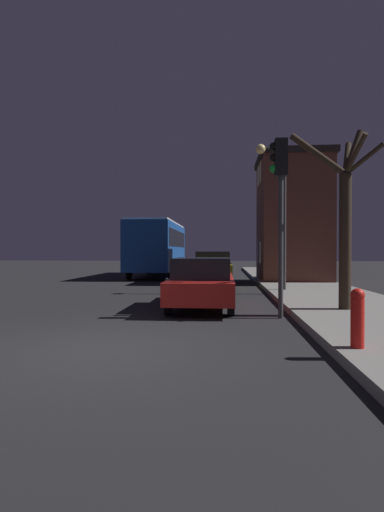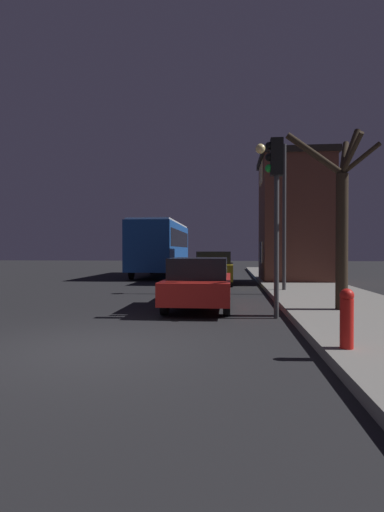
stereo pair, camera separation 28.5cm
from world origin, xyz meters
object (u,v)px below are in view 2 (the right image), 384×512
object	(u,v)px
bare_tree	(341,215)
car_mid_lane	(215,268)
car_near_lane	(200,282)
bus	(161,244)
fire_hydrant	(347,317)
streetlamp	(276,193)
traffic_light	(275,190)

from	to	relation	value
bare_tree	car_mid_lane	xyz separation A→B (m)	(-3.55, 9.29, -1.74)
car_near_lane	car_mid_lane	xyz separation A→B (m)	(0.10, 8.08, 0.07)
bare_tree	car_near_lane	world-z (taller)	bare_tree
bare_tree	car_near_lane	size ratio (longest dim) A/B	0.99
bare_tree	bus	distance (m)	16.86
car_near_lane	fire_hydrant	distance (m)	5.98
bare_tree	streetlamp	bearing A→B (deg)	101.75
car_mid_lane	bus	bearing A→B (deg)	122.28
bare_tree	bus	world-z (taller)	bare_tree
fire_hydrant	bare_tree	bearing A→B (deg)	76.27
car_mid_lane	car_near_lane	bearing A→B (deg)	-90.74
car_mid_lane	fire_hydrant	xyz separation A→B (m)	(2.53, -13.45, -0.17)
bare_tree	fire_hydrant	bearing A→B (deg)	-103.73
bare_tree	car_mid_lane	distance (m)	10.10
bare_tree	traffic_light	bearing A→B (deg)	-163.32
traffic_light	fire_hydrant	bearing A→B (deg)	-79.63
bus	bare_tree	bearing A→B (deg)	-64.42
bare_tree	car_mid_lane	world-z (taller)	bare_tree
traffic_light	car_mid_lane	xyz separation A→B (m)	(-1.87, 9.80, -2.32)
fire_hydrant	traffic_light	bearing A→B (deg)	100.37
traffic_light	fire_hydrant	xyz separation A→B (m)	(0.67, -3.65, -2.49)
streetlamp	fire_hydrant	distance (m)	9.72
traffic_light	car_mid_lane	bearing A→B (deg)	100.78
bus	car_near_lane	bearing A→B (deg)	-75.47
bus	car_mid_lane	world-z (taller)	bus
bare_tree	car_near_lane	bearing A→B (deg)	161.64
streetlamp	car_near_lane	distance (m)	5.57
traffic_light	fire_hydrant	size ratio (longest dim) A/B	4.83
traffic_light	fire_hydrant	world-z (taller)	traffic_light
car_near_lane	fire_hydrant	xyz separation A→B (m)	(2.64, -5.36, -0.10)
streetlamp	car_mid_lane	world-z (taller)	streetlamp
streetlamp	bare_tree	size ratio (longest dim) A/B	1.20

